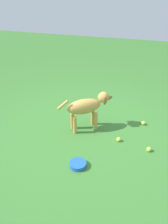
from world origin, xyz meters
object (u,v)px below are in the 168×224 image
tennis_ball_1 (119,139)px  tennis_ball_2 (149,149)px  tennis_ball_0 (143,123)px  dog (87,107)px  water_bowl (78,164)px

tennis_ball_1 → tennis_ball_2: same height
tennis_ball_0 → tennis_ball_1: same height
dog → tennis_ball_1: size_ratio=11.30×
tennis_ball_1 → water_bowl: size_ratio=0.30×
tennis_ball_0 → water_bowl: bearing=-30.6°
dog → water_bowl: 0.96m
tennis_ball_0 → water_bowl: tennis_ball_0 is taller
tennis_ball_1 → dog: bearing=-109.6°
tennis_ball_1 → tennis_ball_2: size_ratio=1.00×
dog → tennis_ball_0: (-0.37, 0.88, -0.37)m
tennis_ball_0 → tennis_ball_1: bearing=-29.4°
water_bowl → dog: bearing=-170.8°
tennis_ball_0 → tennis_ball_2: (0.67, 0.13, 0.00)m
tennis_ball_1 → water_bowl: bearing=-31.5°
tennis_ball_2 → water_bowl: bearing=-56.1°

